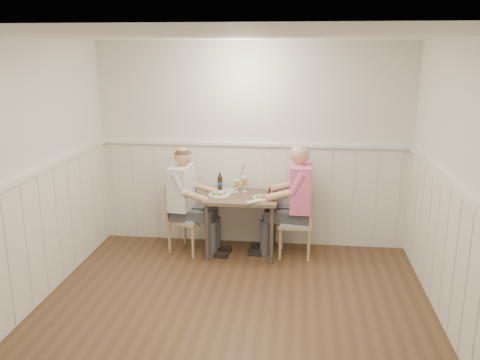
{
  "coord_description": "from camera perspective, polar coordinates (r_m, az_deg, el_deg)",
  "views": [
    {
      "loc": [
        0.6,
        -4.11,
        2.51
      ],
      "look_at": [
        -0.09,
        1.64,
        1.0
      ],
      "focal_mm": 38.0,
      "sensor_mm": 36.0,
      "label": 1
    }
  ],
  "objects": [
    {
      "name": "ground_plane",
      "position": [
        4.85,
        -1.32,
        -16.54
      ],
      "size": [
        4.5,
        4.5,
        0.0
      ],
      "primitive_type": "plane",
      "color": "#4C321E"
    },
    {
      "name": "room_shell",
      "position": [
        4.27,
        -1.44,
        1.17
      ],
      "size": [
        4.04,
        4.54,
        2.6
      ],
      "color": "silver",
      "rests_on": "ground"
    },
    {
      "name": "wainscot",
      "position": [
        5.17,
        -0.29,
        -6.03
      ],
      "size": [
        4.0,
        4.49,
        1.34
      ],
      "color": "white",
      "rests_on": "ground"
    },
    {
      "name": "dining_table",
      "position": [
        6.27,
        0.22,
        -2.67
      ],
      "size": [
        0.88,
        0.7,
        0.75
      ],
      "color": "brown",
      "rests_on": "ground"
    },
    {
      "name": "chair_right",
      "position": [
        6.3,
        6.71,
        -4.46
      ],
      "size": [
        0.41,
        0.41,
        0.85
      ],
      "color": "tan",
      "rests_on": "ground"
    },
    {
      "name": "chair_left",
      "position": [
        6.45,
        -6.23,
        -3.93
      ],
      "size": [
        0.53,
        0.53,
        0.86
      ],
      "color": "tan",
      "rests_on": "ground"
    },
    {
      "name": "man_in_pink",
      "position": [
        6.26,
        6.42,
        -3.29
      ],
      "size": [
        0.67,
        0.47,
        1.42
      ],
      "color": "#3F3F47",
      "rests_on": "ground"
    },
    {
      "name": "diner_cream",
      "position": [
        6.38,
        -6.13,
        -3.14
      ],
      "size": [
        0.67,
        0.46,
        1.37
      ],
      "color": "#3F3F47",
      "rests_on": "ground"
    },
    {
      "name": "plate_man",
      "position": [
        6.13,
        2.51,
        -1.89
      ],
      "size": [
        0.25,
        0.25,
        0.06
      ],
      "color": "white",
      "rests_on": "dining_table"
    },
    {
      "name": "plate_diner",
      "position": [
        6.24,
        -2.45,
        -1.58
      ],
      "size": [
        0.27,
        0.27,
        0.07
      ],
      "color": "white",
      "rests_on": "dining_table"
    },
    {
      "name": "beer_glass_a",
      "position": [
        6.37,
        0.53,
        -0.14
      ],
      "size": [
        0.08,
        0.08,
        0.21
      ],
      "color": "silver",
      "rests_on": "dining_table"
    },
    {
      "name": "beer_glass_b",
      "position": [
        6.36,
        -0.35,
        -0.4
      ],
      "size": [
        0.07,
        0.07,
        0.17
      ],
      "color": "silver",
      "rests_on": "dining_table"
    },
    {
      "name": "beer_bottle",
      "position": [
        6.47,
        -2.27,
        -0.25
      ],
      "size": [
        0.06,
        0.06,
        0.23
      ],
      "color": "black",
      "rests_on": "dining_table"
    },
    {
      "name": "rolled_napkin",
      "position": [
        5.92,
        1.5,
        -2.47
      ],
      "size": [
        0.17,
        0.15,
        0.04
      ],
      "color": "white",
      "rests_on": "dining_table"
    },
    {
      "name": "grass_vase",
      "position": [
        6.48,
        0.14,
        0.38
      ],
      "size": [
        0.04,
        0.04,
        0.37
      ],
      "color": "silver",
      "rests_on": "dining_table"
    },
    {
      "name": "gingham_mat",
      "position": [
        6.47,
        -1.86,
        -1.16
      ],
      "size": [
        0.3,
        0.24,
        0.01
      ],
      "color": "#5C66A5",
      "rests_on": "dining_table"
    }
  ]
}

